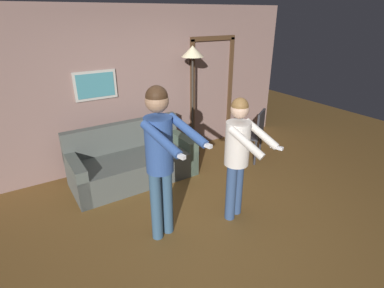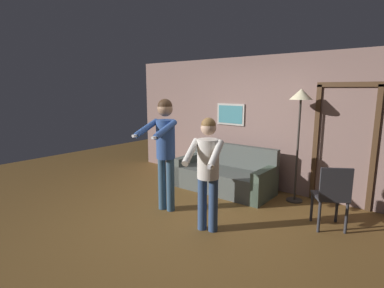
# 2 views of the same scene
# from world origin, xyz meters

# --- Properties ---
(ground_plane) EXTENTS (12.00, 12.00, 0.00)m
(ground_plane) POSITION_xyz_m (0.00, 0.00, 0.00)
(ground_plane) COLOR brown
(back_wall_assembly) EXTENTS (6.40, 0.10, 2.60)m
(back_wall_assembly) POSITION_xyz_m (0.02, 2.18, 1.30)
(back_wall_assembly) COLOR #866860
(back_wall_assembly) RESTS_ON ground_plane
(couch) EXTENTS (1.91, 0.87, 0.87)m
(couch) POSITION_xyz_m (-0.33, 1.54, 0.28)
(couch) COLOR #515550
(couch) RESTS_ON ground_plane
(torchiere_lamp) EXTENTS (0.38, 0.38, 1.97)m
(torchiere_lamp) POSITION_xyz_m (0.96, 1.82, 1.69)
(torchiere_lamp) COLOR #332D28
(torchiere_lamp) RESTS_ON ground_plane
(person_standing_left) EXTENTS (0.53, 0.77, 1.82)m
(person_standing_left) POSITION_xyz_m (-0.53, 0.08, 1.12)
(person_standing_left) COLOR #33536F
(person_standing_left) RESTS_ON ground_plane
(person_standing_right) EXTENTS (0.55, 0.64, 1.60)m
(person_standing_right) POSITION_xyz_m (0.42, -0.08, 0.95)
(person_standing_right) COLOR navy
(person_standing_right) RESTS_ON ground_plane
(dining_chair_distant) EXTENTS (0.58, 0.58, 0.93)m
(dining_chair_distant) POSITION_xyz_m (1.76, 1.04, 0.53)
(dining_chair_distant) COLOR #2D2D33
(dining_chair_distant) RESTS_ON ground_plane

